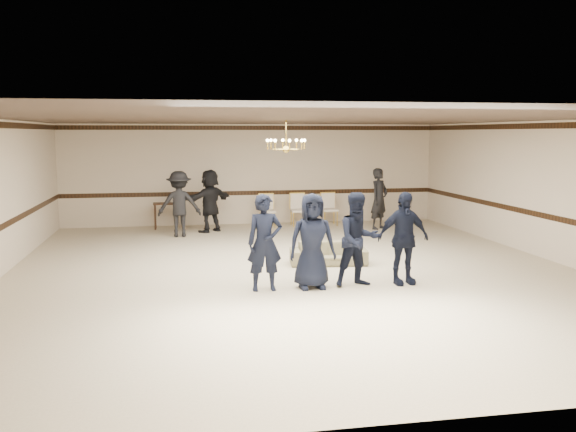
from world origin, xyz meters
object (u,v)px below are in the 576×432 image
banquet_chair_mid (299,210)px  boy_b (312,241)px  boy_a (265,243)px  console_table (170,216)px  adult_right (379,199)px  settee (328,253)px  adult_mid (210,201)px  banquet_chair_right (329,209)px  boy_d (403,238)px  chandelier (286,135)px  adult_left (179,204)px  banquet_chair_left (267,211)px  boy_c (358,240)px

banquet_chair_mid → boy_b: bearing=-98.7°
boy_a → console_table: boy_a is taller
boy_a → adult_right: size_ratio=0.97×
boy_b → settee: bearing=66.8°
adult_mid → console_table: (-1.20, 0.82, -0.53)m
banquet_chair_right → boy_d: bearing=-96.2°
chandelier → adult_left: bearing=121.5°
settee → banquet_chair_right: size_ratio=1.68×
adult_mid → boy_b: bearing=65.9°
settee → adult_right: 5.46m
adult_left → banquet_chair_right: 4.90m
chandelier → banquet_chair_right: 6.15m
boy_d → banquet_chair_left: 7.83m
adult_left → console_table: adult_left is taller
banquet_chair_left → console_table: banquet_chair_left is taller
banquet_chair_right → console_table: size_ratio=1.06×
adult_left → adult_mid: same height
chandelier → boy_c: chandelier is taller
banquet_chair_mid → banquet_chair_left: bearing=-179.1°
boy_a → settee: bearing=48.1°
boy_c → settee: bearing=84.4°
boy_c → banquet_chair_right: 7.81m
boy_a → console_table: 8.10m
banquet_chair_mid → console_table: banquet_chair_mid is taller
boy_b → boy_c: (0.90, 0.00, 0.00)m
boy_d → console_table: boy_d is taller
banquet_chair_mid → settee: bearing=-93.8°
adult_mid → adult_right: same height
settee → adult_left: 5.47m
boy_c → banquet_chair_right: (1.40, 7.68, -0.39)m
adult_left → adult_mid: size_ratio=1.00×
chandelier → console_table: 6.49m
banquet_chair_left → boy_b: bearing=-92.7°
adult_left → boy_c: bearing=118.0°
adult_left → banquet_chair_left: 3.04m
boy_c → adult_mid: 7.46m
settee → banquet_chair_mid: banquet_chair_mid is taller
boy_d → banquet_chair_left: size_ratio=1.78×
chandelier → banquet_chair_mid: 5.85m
boy_a → adult_right: adult_right is taller
boy_c → console_table: bearing=106.9°
boy_c → banquet_chair_mid: size_ratio=1.78×
boy_a → adult_mid: bearing=93.8°
banquet_chair_mid → boy_c: bearing=-92.0°
boy_a → boy_d: size_ratio=1.00×
boy_c → adult_left: bearing=109.8°
boy_b → console_table: boy_b is taller
settee → banquet_chair_left: (-0.53, 5.68, 0.26)m
boy_c → adult_mid: size_ratio=0.97×
boy_a → settee: (1.73, 2.00, -0.65)m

